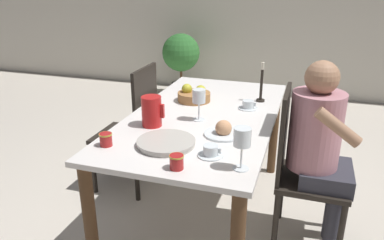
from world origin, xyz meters
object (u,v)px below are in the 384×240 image
(teacup_across, at_px, (248,105))
(fruit_bowl, at_px, (194,95))
(chair_person_side, at_px, (300,167))
(red_pitcher, at_px, (152,111))
(wine_glass_juice, at_px, (242,139))
(serving_tray, at_px, (166,143))
(teacup_near_person, at_px, (211,151))
(candlestick_tall, at_px, (261,87))
(bread_plate, at_px, (223,131))
(chair_opposite, at_px, (133,127))
(jam_jar_amber, at_px, (106,139))
(wine_glass_water, at_px, (199,97))
(person_seated, at_px, (320,142))
(jam_jar_red, at_px, (177,161))
(potted_plant, at_px, (181,56))

(teacup_across, bearing_deg, fruit_bowl, 173.19)
(chair_person_side, height_order, red_pitcher, chair_person_side)
(wine_glass_juice, bearing_deg, serving_tray, 162.27)
(teacup_near_person, distance_m, teacup_across, 0.76)
(teacup_across, relative_size, candlestick_tall, 0.46)
(bread_plate, bearing_deg, chair_opposite, 148.09)
(chair_person_side, distance_m, serving_tray, 0.88)
(candlestick_tall, bearing_deg, jam_jar_amber, -123.65)
(red_pitcher, distance_m, wine_glass_juice, 0.71)
(wine_glass_juice, relative_size, bread_plate, 0.94)
(chair_person_side, relative_size, red_pitcher, 5.44)
(bread_plate, bearing_deg, wine_glass_water, 136.95)
(candlestick_tall, bearing_deg, fruit_bowl, -162.89)
(chair_person_side, distance_m, person_seated, 0.21)
(person_seated, relative_size, teacup_across, 9.10)
(wine_glass_juice, distance_m, jam_jar_red, 0.32)
(person_seated, bearing_deg, wine_glass_water, -86.23)
(serving_tray, xyz_separation_m, fruit_bowl, (-0.09, 0.76, 0.03))
(person_seated, xyz_separation_m, fruit_bowl, (-0.87, 0.30, 0.12))
(wine_glass_juice, bearing_deg, fruit_bowl, 119.66)
(person_seated, bearing_deg, wine_glass_juice, -31.21)
(bread_plate, height_order, fruit_bowl, fruit_bowl)
(chair_opposite, bearing_deg, wine_glass_juice, -131.30)
(chair_person_side, height_order, person_seated, person_seated)
(person_seated, relative_size, red_pitcher, 6.46)
(jam_jar_red, relative_size, candlestick_tall, 0.25)
(person_seated, xyz_separation_m, jam_jar_amber, (-1.08, -0.56, 0.11))
(person_seated, xyz_separation_m, teacup_across, (-0.47, 0.26, 0.10))
(person_seated, relative_size, fruit_bowl, 5.08)
(chair_opposite, height_order, bread_plate, chair_opposite)
(wine_glass_juice, bearing_deg, jam_jar_red, -162.41)
(chair_person_side, relative_size, candlestick_tall, 3.54)
(person_seated, xyz_separation_m, candlestick_tall, (-0.42, 0.44, 0.18))
(jam_jar_amber, bearing_deg, chair_opposite, 108.15)
(teacup_near_person, bearing_deg, teacup_across, 85.96)
(teacup_near_person, relative_size, fruit_bowl, 0.56)
(teacup_across, relative_size, jam_jar_amber, 1.88)
(serving_tray, bearing_deg, bread_plate, 41.23)
(red_pitcher, relative_size, bread_plate, 0.84)
(candlestick_tall, bearing_deg, red_pitcher, -129.57)
(candlestick_tall, bearing_deg, jam_jar_red, -101.37)
(wine_glass_water, bearing_deg, potted_plant, 111.54)
(potted_plant, bearing_deg, wine_glass_water, -68.46)
(wine_glass_juice, xyz_separation_m, potted_plant, (-1.47, 3.34, -0.35))
(wine_glass_water, xyz_separation_m, bread_plate, (0.20, -0.18, -0.12))
(chair_opposite, xyz_separation_m, bread_plate, (0.83, -0.52, 0.29))
(wine_glass_juice, xyz_separation_m, jam_jar_amber, (-0.72, 0.03, -0.11))
(red_pitcher, bearing_deg, wine_glass_juice, -31.40)
(serving_tray, xyz_separation_m, bread_plate, (0.26, 0.22, 0.01))
(jam_jar_red, xyz_separation_m, potted_plant, (-1.19, 3.43, -0.24))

